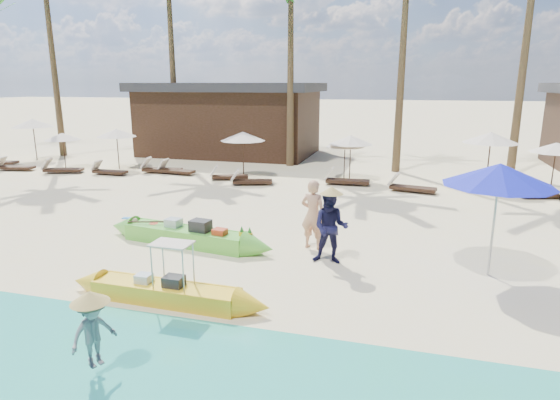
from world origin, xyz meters
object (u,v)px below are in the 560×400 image
(tourist, at_px, (313,214))
(blue_umbrella, at_px, (499,175))
(yellow_canoe, at_px, (166,292))
(green_canoe, at_px, (187,235))

(tourist, xyz_separation_m, blue_umbrella, (4.25, -0.68, 1.41))
(tourist, height_order, blue_umbrella, blue_umbrella)
(yellow_canoe, xyz_separation_m, tourist, (2.18, 3.91, 0.72))
(green_canoe, xyz_separation_m, blue_umbrella, (7.62, -0.05, 2.09))
(yellow_canoe, relative_size, tourist, 2.64)
(blue_umbrella, bearing_deg, yellow_canoe, -153.31)
(yellow_canoe, bearing_deg, tourist, 61.96)
(tourist, relative_size, blue_umbrella, 0.72)
(yellow_canoe, bearing_deg, blue_umbrella, 27.80)
(tourist, bearing_deg, green_canoe, 21.34)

